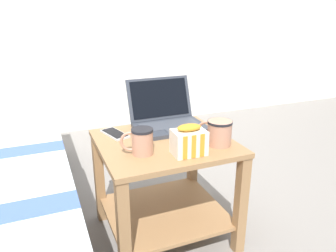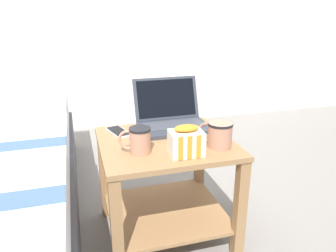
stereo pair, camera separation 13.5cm
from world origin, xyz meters
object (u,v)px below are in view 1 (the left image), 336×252
mug_front_left (141,140)px  snack_bag (189,141)px  cell_phone (115,134)px  laptop (167,118)px  mug_front_right (219,132)px

mug_front_left → snack_bag: 0.18m
snack_bag → cell_phone: size_ratio=0.78×
mug_front_left → cell_phone: mug_front_left is taller
laptop → cell_phone: bearing=-176.5°
cell_phone → mug_front_left: bearing=-78.4°
mug_front_left → mug_front_right: 0.33m
laptop → snack_bag: bearing=-97.2°
mug_front_left → laptop: bearing=50.8°
laptop → cell_phone: 0.26m
mug_front_right → snack_bag: size_ratio=0.96×
cell_phone → laptop: bearing=3.5°
laptop → mug_front_right: bearing=-68.6°
cell_phone → snack_bag: bearing=-55.0°
snack_bag → mug_front_right: bearing=13.8°
mug_front_right → cell_phone: 0.47m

